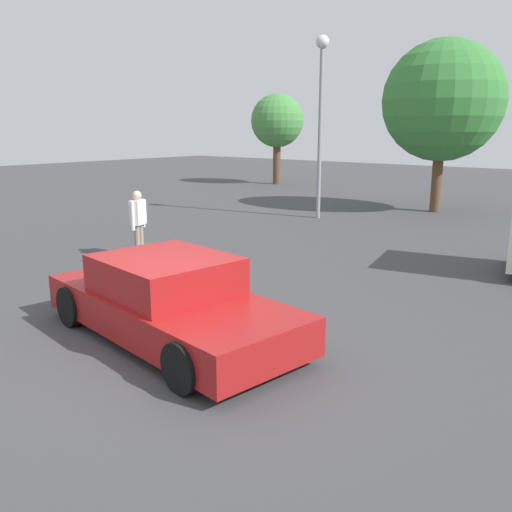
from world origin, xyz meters
TOP-DOWN VIEW (x-y plane):
  - ground_plane at (0.00, 0.00)m, footprint 80.00×80.00m
  - sedan_foreground at (-0.33, 0.24)m, footprint 4.65×2.41m
  - pedestrian at (-4.78, 3.22)m, footprint 0.37×0.54m
  - light_post_near at (-4.73, 11.04)m, footprint 0.44×0.44m
  - tree_back_left at (-2.11, 15.07)m, footprint 4.34×4.34m
  - tree_back_center at (-13.05, 19.56)m, footprint 2.91×2.91m

SIDE VIEW (x-z plane):
  - ground_plane at x=0.00m, z-range 0.00..0.00m
  - sedan_foreground at x=-0.33m, z-range -0.05..1.19m
  - pedestrian at x=-4.78m, z-range 0.15..1.79m
  - tree_back_center at x=-13.05m, z-range 0.98..5.92m
  - tree_back_left at x=-2.11m, z-range 0.93..7.14m
  - light_post_near at x=-4.73m, z-range 1.11..7.17m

